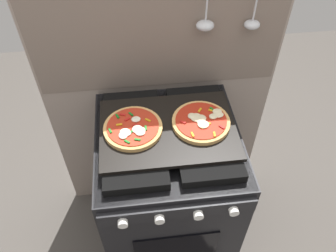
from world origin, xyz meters
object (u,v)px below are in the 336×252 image
(pizza_left, at_px, (133,128))
(stove, at_px, (168,192))
(baking_tray, at_px, (168,129))
(pizza_right, at_px, (201,121))

(pizza_left, bearing_deg, stove, -2.08)
(baking_tray, xyz_separation_m, pizza_left, (-0.14, 0.00, 0.02))
(stove, bearing_deg, pizza_left, 177.92)
(stove, xyz_separation_m, baking_tray, (0.00, 0.00, 0.46))
(stove, distance_m, pizza_left, 0.50)
(pizza_right, bearing_deg, pizza_left, -179.30)
(stove, bearing_deg, pizza_right, 3.55)
(pizza_left, xyz_separation_m, pizza_right, (0.27, 0.00, 0.00))
(stove, xyz_separation_m, pizza_left, (-0.14, 0.01, 0.48))
(stove, height_order, pizza_left, pizza_left)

